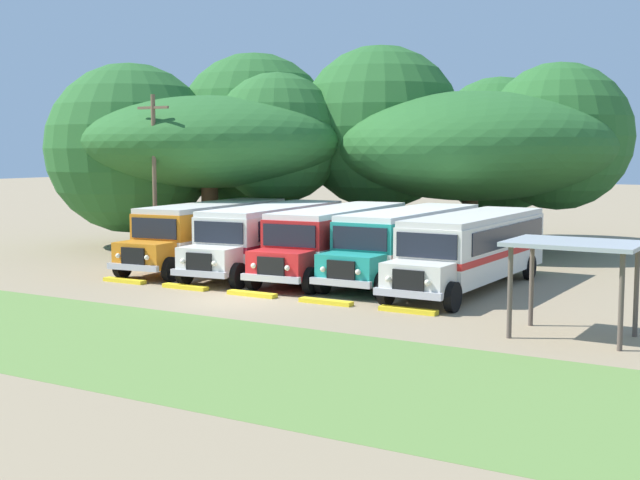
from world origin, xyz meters
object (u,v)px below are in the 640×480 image
parked_bus_slot_1 (271,235)px  parked_bus_slot_4 (473,247)px  broad_shade_tree (468,140)px  parked_bus_slot_0 (211,231)px  parked_bus_slot_2 (337,237)px  waiting_shelter (575,251)px  secondary_tree (207,141)px  parked_bus_slot_3 (408,240)px  utility_pole (154,174)px

parked_bus_slot_1 → parked_bus_slot_4: (9.26, -0.09, 0.00)m
broad_shade_tree → parked_bus_slot_1: bearing=-106.4°
parked_bus_slot_4 → parked_bus_slot_0: bearing=-90.6°
parked_bus_slot_2 → broad_shade_tree: (0.78, 12.77, 4.17)m
parked_bus_slot_0 → broad_shade_tree: 15.51m
parked_bus_slot_0 → waiting_shelter: (18.11, -6.84, 0.87)m
parked_bus_slot_1 → waiting_shelter: bearing=59.6°
parked_bus_slot_1 → secondary_tree: (-8.47, 6.40, 4.15)m
parked_bus_slot_1 → secondary_tree: secondary_tree is taller
parked_bus_slot_3 → parked_bus_slot_4: same height
parked_bus_slot_3 → secondary_tree: 16.19m
parked_bus_slot_0 → parked_bus_slot_4: 12.58m
utility_pole → parked_bus_slot_2: bearing=5.6°
utility_pole → secondary_tree: bearing=108.5°
secondary_tree → waiting_shelter: secondary_tree is taller
parked_bus_slot_0 → utility_pole: (-2.84, -0.57, 2.56)m
parked_bus_slot_0 → parked_bus_slot_4: same height
broad_shade_tree → utility_pole: 17.03m
parked_bus_slot_2 → broad_shade_tree: bearing=171.6°
parked_bus_slot_4 → utility_pole: 15.63m
parked_bus_slot_2 → parked_bus_slot_4: size_ratio=1.01×
parked_bus_slot_1 → waiting_shelter: 16.30m
parked_bus_slot_2 → secondary_tree: (-11.56, 6.02, 4.15)m
parked_bus_slot_3 → waiting_shelter: bearing=47.8°
parked_bus_slot_4 → broad_shade_tree: 14.89m
parked_bus_slot_4 → utility_pole: (-15.42, -0.43, 2.56)m
parked_bus_slot_4 → secondary_tree: (-17.73, 6.49, 4.15)m
secondary_tree → waiting_shelter: bearing=-29.6°
parked_bus_slot_1 → broad_shade_tree: (3.87, 13.15, 4.17)m
parked_bus_slot_1 → utility_pole: (-6.15, -0.52, 2.56)m
parked_bus_slot_0 → parked_bus_slot_4: (12.58, -0.14, 0.00)m
utility_pole → waiting_shelter: 21.93m
parked_bus_slot_1 → waiting_shelter: parked_bus_slot_1 is taller
parked_bus_slot_0 → secondary_tree: (-5.15, 6.35, 4.15)m
parked_bus_slot_1 → utility_pole: utility_pole is taller
parked_bus_slot_0 → secondary_tree: 9.17m
broad_shade_tree → parked_bus_slot_3: bearing=-79.5°
parked_bus_slot_3 → broad_shade_tree: broad_shade_tree is taller
parked_bus_slot_0 → parked_bus_slot_1: size_ratio=1.00×
parked_bus_slot_0 → utility_pole: bearing=-84.1°
secondary_tree → waiting_shelter: size_ratio=4.50×
parked_bus_slot_1 → secondary_tree: bearing=-132.8°
parked_bus_slot_0 → parked_bus_slot_4: bearing=84.0°
parked_bus_slot_1 → broad_shade_tree: size_ratio=0.65×
parked_bus_slot_0 → broad_shade_tree: broad_shade_tree is taller
broad_shade_tree → secondary_tree: 14.06m
utility_pole → parked_bus_slot_3: bearing=6.3°
parked_bus_slot_3 → parked_bus_slot_1: bearing=-83.0°
waiting_shelter → parked_bus_slot_4: bearing=129.5°
parked_bus_slot_0 → parked_bus_slot_1: bearing=83.9°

